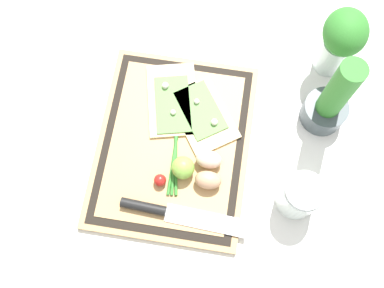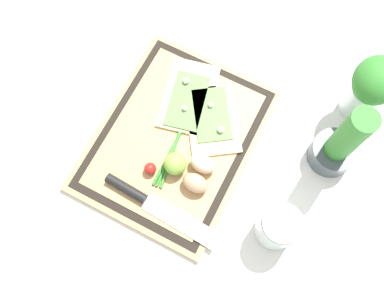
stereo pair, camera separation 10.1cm
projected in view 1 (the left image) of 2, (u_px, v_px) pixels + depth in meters
ground_plane at (174, 146)px, 1.05m from camera, size 6.00×6.00×0.00m
cutting_board at (173, 145)px, 1.04m from camera, size 0.45×0.35×0.02m
pizza_slice_near at (172, 101)px, 1.06m from camera, size 0.21×0.15×0.02m
pizza_slice_far at (203, 114)px, 1.05m from camera, size 0.21×0.19×0.02m
knife at (163, 211)px, 0.98m from camera, size 0.05×0.28×0.02m
egg_brown at (208, 180)px, 0.99m from camera, size 0.04×0.06×0.04m
egg_pink at (209, 159)px, 1.00m from camera, size 0.04×0.06×0.04m
lime at (183, 168)px, 0.99m from camera, size 0.05×0.05×0.05m
cherry_tomato_red at (160, 180)px, 0.99m from camera, size 0.03×0.03×0.03m
scallion_bunch at (176, 145)px, 1.03m from camera, size 0.24×0.05×0.01m
herb_pot at (331, 102)px, 0.99m from camera, size 0.10×0.10×0.24m
sauce_jar at (299, 196)px, 0.96m from camera, size 0.09×0.09×0.11m
herb_glass at (341, 40)px, 1.01m from camera, size 0.11×0.10×0.19m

